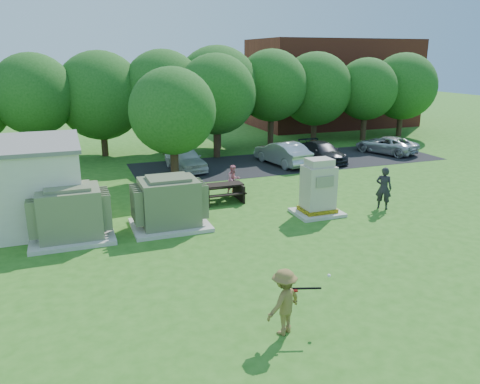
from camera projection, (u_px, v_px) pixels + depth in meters
name	position (u px, v px, depth m)	size (l,w,h in m)	color
ground	(282.00, 261.00, 15.63)	(120.00, 120.00, 0.00)	#2D6619
brick_building	(332.00, 83.00, 44.80)	(15.00, 8.00, 8.00)	maroon
parking_strip	(290.00, 162.00, 30.11)	(20.00, 6.00, 0.01)	#232326
transformer_left	(70.00, 214.00, 17.23)	(3.00, 2.40, 2.07)	beige
transformer_right	(169.00, 204.00, 18.47)	(3.00, 2.40, 2.07)	beige
generator_cabinet	(318.00, 190.00, 19.92)	(2.01, 1.64, 2.45)	beige
picnic_table	(222.00, 191.00, 21.83)	(1.98, 1.48, 0.85)	black
batter	(284.00, 302.00, 11.37)	(1.10, 0.63, 1.70)	brown
person_by_generator	(384.00, 188.00, 20.67)	(0.69, 0.46, 1.90)	black
person_at_picnic	(234.00, 180.00, 22.85)	(0.72, 0.56, 1.48)	pink
car_white	(186.00, 159.00, 27.81)	(1.60, 3.97, 1.35)	silver
car_silver_a	(282.00, 153.00, 29.13)	(1.54, 4.42, 1.46)	#B1B2B6
car_dark	(323.00, 152.00, 30.10)	(1.69, 4.16, 1.21)	black
car_silver_b	(386.00, 145.00, 32.51)	(1.99, 4.31, 1.20)	#BAB9BE
batting_equipment	(306.00, 287.00, 11.51)	(1.27, 0.39, 0.20)	black
tree_row	(190.00, 93.00, 31.68)	(41.30, 13.30, 7.30)	#47301E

